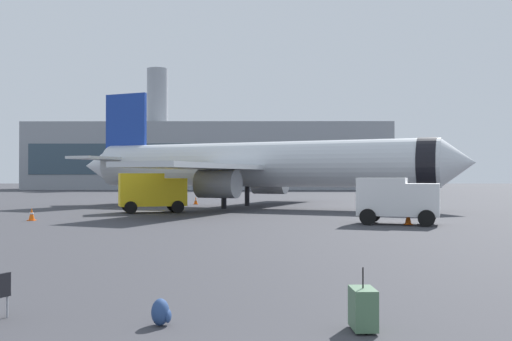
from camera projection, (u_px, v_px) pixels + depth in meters
airplane_at_gate at (255, 165)px, 47.65m from camera, size 34.28×31.43×10.50m
service_truck at (152, 191)px, 41.16m from camera, size 5.25×3.72×2.90m
cargo_van at (397, 198)px, 31.02m from camera, size 4.81×3.47×2.60m
safety_cone_near at (196, 201)px, 53.12m from camera, size 0.44×0.44×0.73m
safety_cone_mid at (32, 214)px, 33.65m from camera, size 0.44×0.44×0.77m
safety_cone_far at (408, 217)px, 30.92m from camera, size 0.44×0.44×0.82m
rolling_suitcase at (363, 308)px, 9.65m from camera, size 0.43×0.66×1.10m
traveller_backpack at (161, 312)px, 10.01m from camera, size 0.36×0.40×0.48m
terminal_building at (210, 156)px, 117.77m from camera, size 73.58×17.81×25.47m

